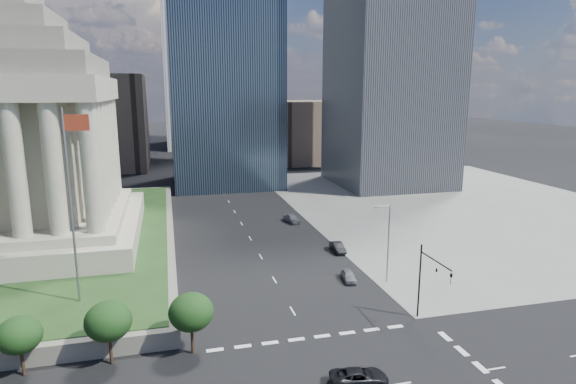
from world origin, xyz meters
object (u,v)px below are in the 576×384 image
object	(u,v)px
flagpole	(72,196)
parked_sedan_mid	(338,247)
traffic_signal_ne	(429,276)
pickup_truck	(359,377)
street_lamp_north	(387,239)
war_memorial	(3,106)
parked_sedan_near	(349,276)
parked_sedan_far	(292,218)

from	to	relation	value
flagpole	parked_sedan_mid	size ratio (longest dim) A/B	4.82
traffic_signal_ne	pickup_truck	xyz separation A→B (m)	(-10.65, -7.91, -4.58)
traffic_signal_ne	pickup_truck	world-z (taller)	traffic_signal_ne
parked_sedan_mid	street_lamp_north	bearing A→B (deg)	-79.60
war_memorial	street_lamp_north	world-z (taller)	war_memorial
street_lamp_north	pickup_truck	distance (m)	22.93
traffic_signal_ne	street_lamp_north	size ratio (longest dim) A/B	0.80
pickup_truck	parked_sedan_near	xyz separation A→B (m)	(7.15, 20.74, -0.03)
street_lamp_north	traffic_signal_ne	bearing A→B (deg)	-94.19
flagpole	parked_sedan_near	distance (m)	33.35
traffic_signal_ne	parked_sedan_mid	size ratio (longest dim) A/B	1.93
traffic_signal_ne	street_lamp_north	bearing A→B (deg)	85.81
parked_sedan_near	flagpole	bearing A→B (deg)	-167.22
traffic_signal_ne	parked_sedan_mid	world-z (taller)	traffic_signal_ne
war_memorial	parked_sedan_mid	size ratio (longest dim) A/B	9.40
street_lamp_north	parked_sedan_far	xyz separation A→B (m)	(-4.33, 29.67, -4.90)
flagpole	parked_sedan_far	bearing A→B (deg)	44.85
parked_sedan_mid	war_memorial	bearing A→B (deg)	168.79
war_memorial	street_lamp_north	bearing A→B (deg)	-25.92
traffic_signal_ne	pickup_truck	bearing A→B (deg)	-143.41
street_lamp_north	flagpole	bearing A→B (deg)	-178.37
war_memorial	parked_sedan_near	world-z (taller)	war_memorial
parked_sedan_far	parked_sedan_mid	bearing A→B (deg)	-89.88
flagpole	parked_sedan_mid	world-z (taller)	flagpole
traffic_signal_ne	parked_sedan_mid	distance (m)	24.11
war_memorial	parked_sedan_far	bearing A→B (deg)	8.82
flagpole	traffic_signal_ne	xyz separation A→B (m)	(34.33, -10.30, -7.86)
street_lamp_north	parked_sedan_mid	distance (m)	13.43
flagpole	pickup_truck	world-z (taller)	flagpole
parked_sedan_far	parked_sedan_near	bearing A→B (deg)	-98.09
war_memorial	parked_sedan_near	xyz separation A→B (m)	(43.00, -21.47, -20.76)
traffic_signal_ne	parked_sedan_far	world-z (taller)	traffic_signal_ne
street_lamp_north	parked_sedan_near	xyz separation A→B (m)	(-4.33, 1.53, -5.02)
flagpole	traffic_signal_ne	bearing A→B (deg)	-16.71
war_memorial	parked_sedan_mid	world-z (taller)	war_memorial
traffic_signal_ne	street_lamp_north	distance (m)	11.34
traffic_signal_ne	pickup_truck	size ratio (longest dim) A/B	1.67
traffic_signal_ne	street_lamp_north	xyz separation A→B (m)	(0.83, 11.30, 0.41)
pickup_truck	parked_sedan_near	bearing A→B (deg)	-11.43
flagpole	parked_sedan_far	size ratio (longest dim) A/B	4.50
traffic_signal_ne	parked_sedan_near	world-z (taller)	traffic_signal_ne
pickup_truck	parked_sedan_far	bearing A→B (deg)	-0.73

